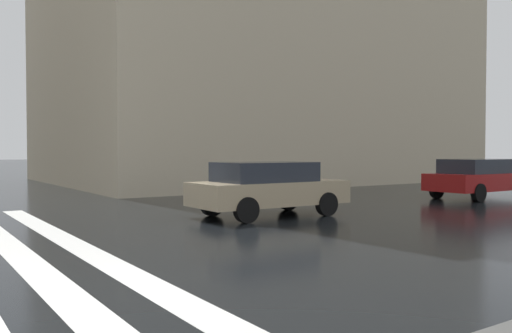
# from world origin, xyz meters

# --- Properties ---
(ground_plane) EXTENTS (220.00, 220.00, 0.00)m
(ground_plane) POSITION_xyz_m (0.00, 0.00, 0.00)
(ground_plane) COLOR black
(car_champagne) EXTENTS (1.85, 4.10, 1.41)m
(car_champagne) POSITION_xyz_m (5.50, -6.76, 0.76)
(car_champagne) COLOR tan
(car_champagne) RESTS_ON ground_plane
(car_red) EXTENTS (1.85, 4.10, 1.41)m
(car_red) POSITION_xyz_m (5.50, -15.97, 0.76)
(car_red) COLOR maroon
(car_red) RESTS_ON ground_plane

